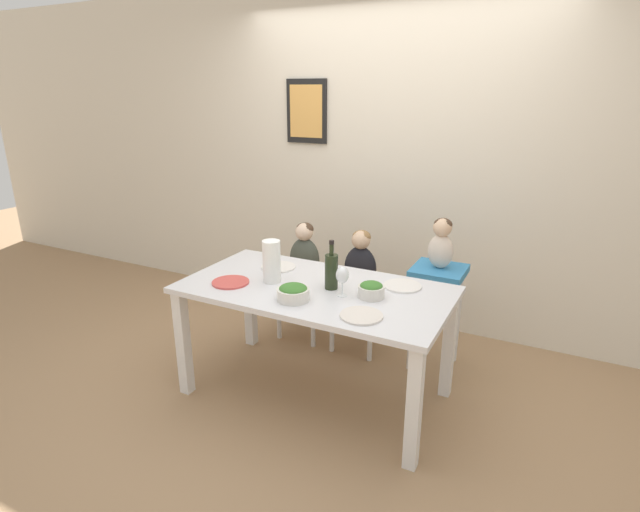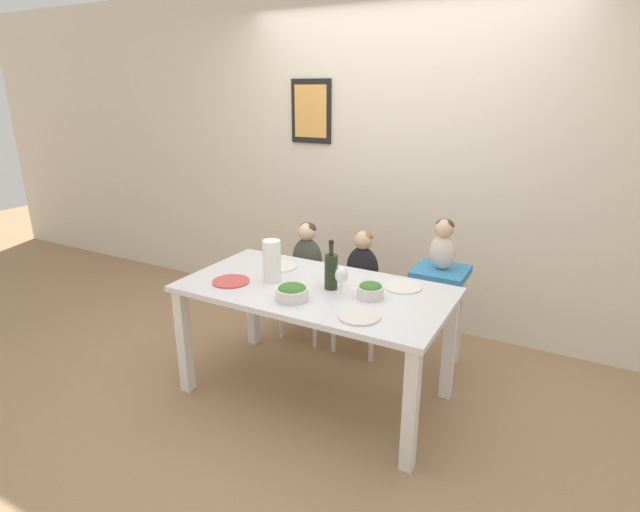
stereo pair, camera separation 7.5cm
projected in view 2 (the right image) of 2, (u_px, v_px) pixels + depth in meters
ground_plane at (315, 392)px, 3.26m from camera, size 14.00×14.00×0.00m
wall_back at (396, 160)px, 3.94m from camera, size 10.00×0.09×2.70m
dining_table at (315, 302)px, 3.05m from camera, size 1.63×0.86×0.74m
chair_far_left at (307, 288)px, 3.92m from camera, size 0.41×0.40×0.47m
chair_far_center at (361, 299)px, 3.71m from camera, size 0.41×0.40×0.47m
chair_right_highchair at (439, 291)px, 3.39m from camera, size 0.35×0.34×0.74m
person_child_left at (307, 252)px, 3.82m from camera, size 0.24×0.16×0.45m
person_child_center at (363, 262)px, 3.61m from camera, size 0.24×0.16×0.45m
person_baby_right at (443, 242)px, 3.28m from camera, size 0.17×0.13×0.34m
wine_bottle at (331, 270)px, 2.97m from camera, size 0.08×0.08×0.30m
paper_towel_roll at (272, 261)px, 3.08m from camera, size 0.11×0.11×0.27m
wine_glass_near at (342, 276)px, 2.86m from camera, size 0.08×0.08×0.18m
salad_bowl_large at (292, 292)px, 2.83m from camera, size 0.19×0.19×0.09m
salad_bowl_small at (370, 290)px, 2.86m from camera, size 0.15×0.15×0.09m
dinner_plate_front_left at (231, 281)px, 3.10m from camera, size 0.23×0.23×0.01m
dinner_plate_back_left at (280, 267)px, 3.35m from camera, size 0.23×0.23×0.01m
dinner_plate_back_right at (403, 287)px, 3.01m from camera, size 0.23×0.23×0.01m
dinner_plate_front_right at (359, 316)px, 2.62m from camera, size 0.23×0.23×0.01m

